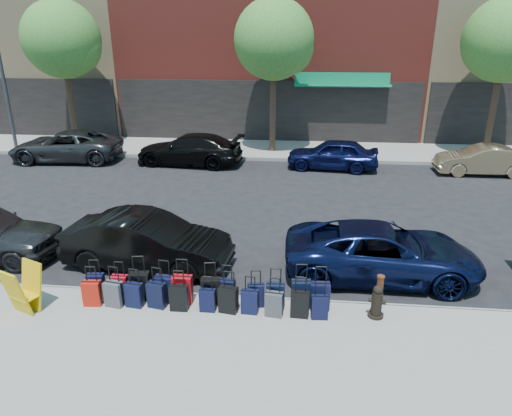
# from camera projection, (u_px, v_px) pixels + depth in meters

# --- Properties ---
(ground) EXTENTS (120.00, 120.00, 0.00)m
(ground) POSITION_uv_depth(u_px,v_px,m) (238.00, 225.00, 14.74)
(ground) COLOR black
(ground) RESTS_ON ground
(sidewalk_near) EXTENTS (60.00, 4.00, 0.15)m
(sidewalk_near) POSITION_uv_depth(u_px,v_px,m) (191.00, 355.00, 8.68)
(sidewalk_near) COLOR gray
(sidewalk_near) RESTS_ON ground
(sidewalk_far) EXTENTS (60.00, 4.00, 0.15)m
(sidewalk_far) POSITION_uv_depth(u_px,v_px,m) (263.00, 149.00, 24.00)
(sidewalk_far) COLOR gray
(sidewalk_far) RESTS_ON ground
(curb_near) EXTENTS (60.00, 0.08, 0.15)m
(curb_near) POSITION_uv_depth(u_px,v_px,m) (211.00, 297.00, 10.55)
(curb_near) COLOR gray
(curb_near) RESTS_ON ground
(curb_far) EXTENTS (60.00, 0.08, 0.15)m
(curb_far) POSITION_uv_depth(u_px,v_px,m) (260.00, 159.00, 22.13)
(curb_far) COLOR gray
(curb_far) RESTS_ON ground
(tree_left) EXTENTS (3.80, 3.80, 7.27)m
(tree_left) POSITION_uv_depth(u_px,v_px,m) (65.00, 41.00, 22.54)
(tree_left) COLOR black
(tree_left) RESTS_ON sidewalk_far
(tree_center) EXTENTS (3.80, 3.80, 7.27)m
(tree_center) POSITION_uv_depth(u_px,v_px,m) (277.00, 42.00, 21.56)
(tree_center) COLOR black
(tree_center) RESTS_ON sidewalk_far
(tree_right) EXTENTS (3.80, 3.80, 7.27)m
(tree_right) POSITION_uv_depth(u_px,v_px,m) (509.00, 42.00, 20.59)
(tree_right) COLOR black
(tree_right) RESTS_ON sidewalk_far
(streetlight) EXTENTS (2.59, 0.18, 8.00)m
(streetlight) POSITION_uv_depth(u_px,v_px,m) (3.00, 58.00, 22.43)
(streetlight) COLOR #333338
(streetlight) RESTS_ON sidewalk_far
(suitcase_front_0) EXTENTS (0.40, 0.25, 0.92)m
(suitcase_front_0) POSITION_uv_depth(u_px,v_px,m) (96.00, 285.00, 10.35)
(suitcase_front_0) COLOR black
(suitcase_front_0) RESTS_ON sidewalk_near
(suitcase_front_1) EXTENTS (0.36, 0.20, 0.88)m
(suitcase_front_1) POSITION_uv_depth(u_px,v_px,m) (120.00, 286.00, 10.34)
(suitcase_front_1) COLOR #A40A1B
(suitcase_front_1) RESTS_ON sidewalk_near
(suitcase_front_2) EXTENTS (0.46, 0.30, 1.04)m
(suitcase_front_2) POSITION_uv_depth(u_px,v_px,m) (140.00, 286.00, 10.26)
(suitcase_front_2) COLOR black
(suitcase_front_2) RESTS_ON sidewalk_near
(suitcase_front_3) EXTENTS (0.43, 0.27, 1.00)m
(suitcase_front_3) POSITION_uv_depth(u_px,v_px,m) (164.00, 289.00, 10.17)
(suitcase_front_3) COLOR black
(suitcase_front_3) RESTS_ON sidewalk_near
(suitcase_front_4) EXTENTS (0.44, 0.24, 1.04)m
(suitcase_front_4) POSITION_uv_depth(u_px,v_px,m) (183.00, 289.00, 10.12)
(suitcase_front_4) COLOR #A70A0F
(suitcase_front_4) RESTS_ON sidewalk_near
(suitcase_front_5) EXTENTS (0.44, 0.28, 0.99)m
(suitcase_front_5) POSITION_uv_depth(u_px,v_px,m) (211.00, 291.00, 10.08)
(suitcase_front_5) COLOR black
(suitcase_front_5) RESTS_ON sidewalk_near
(suitcase_front_6) EXTENTS (0.39, 0.24, 0.92)m
(suitcase_front_6) POSITION_uv_depth(u_px,v_px,m) (227.00, 291.00, 10.12)
(suitcase_front_6) COLOR black
(suitcase_front_6) RESTS_ON sidewalk_near
(suitcase_front_7) EXTENTS (0.38, 0.24, 0.86)m
(suitcase_front_7) POSITION_uv_depth(u_px,v_px,m) (256.00, 295.00, 10.01)
(suitcase_front_7) COLOR black
(suitcase_front_7) RESTS_ON sidewalk_near
(suitcase_front_8) EXTENTS (0.40, 0.23, 0.94)m
(suitcase_front_8) POSITION_uv_depth(u_px,v_px,m) (275.00, 296.00, 9.94)
(suitcase_front_8) COLOR black
(suitcase_front_8) RESTS_ON sidewalk_near
(suitcase_front_9) EXTENTS (0.44, 0.27, 1.01)m
(suitcase_front_9) POSITION_uv_depth(u_px,v_px,m) (301.00, 294.00, 9.97)
(suitcase_front_9) COLOR black
(suitcase_front_9) RESTS_ON sidewalk_near
(suitcase_front_10) EXTENTS (0.43, 0.25, 1.01)m
(suitcase_front_10) POSITION_uv_depth(u_px,v_px,m) (320.00, 296.00, 9.89)
(suitcase_front_10) COLOR black
(suitcase_front_10) RESTS_ON sidewalk_near
(suitcase_back_0) EXTENTS (0.40, 0.25, 0.92)m
(suitcase_back_0) POSITION_uv_depth(u_px,v_px,m) (92.00, 293.00, 10.05)
(suitcase_back_0) COLOR #B2180B
(suitcase_back_0) RESTS_ON sidewalk_near
(suitcase_back_1) EXTENTS (0.43, 0.29, 0.94)m
(suitcase_back_1) POSITION_uv_depth(u_px,v_px,m) (114.00, 294.00, 10.01)
(suitcase_back_1) COLOR #404045
(suitcase_back_1) RESTS_ON sidewalk_near
(suitcase_back_2) EXTENTS (0.40, 0.27, 0.89)m
(suitcase_back_2) POSITION_uv_depth(u_px,v_px,m) (134.00, 295.00, 10.00)
(suitcase_back_2) COLOR black
(suitcase_back_2) RESTS_ON sidewalk_near
(suitcase_back_3) EXTENTS (0.43, 0.30, 0.94)m
(suitcase_back_3) POSITION_uv_depth(u_px,v_px,m) (157.00, 295.00, 9.97)
(suitcase_back_3) COLOR black
(suitcase_back_3) RESTS_ON sidewalk_near
(suitcase_back_4) EXTENTS (0.39, 0.23, 0.92)m
(suitcase_back_4) POSITION_uv_depth(u_px,v_px,m) (179.00, 298.00, 9.87)
(suitcase_back_4) COLOR black
(suitcase_back_4) RESTS_ON sidewalk_near
(suitcase_back_5) EXTENTS (0.34, 0.20, 0.81)m
(suitcase_back_5) POSITION_uv_depth(u_px,v_px,m) (208.00, 300.00, 9.84)
(suitcase_back_5) COLOR black
(suitcase_back_5) RESTS_ON sidewalk_near
(suitcase_back_6) EXTENTS (0.43, 0.30, 0.95)m
(suitcase_back_6) POSITION_uv_depth(u_px,v_px,m) (228.00, 300.00, 9.79)
(suitcase_back_6) COLOR black
(suitcase_back_6) RESTS_ON sidewalk_near
(suitcase_back_7) EXTENTS (0.37, 0.23, 0.86)m
(suitcase_back_7) POSITION_uv_depth(u_px,v_px,m) (250.00, 302.00, 9.76)
(suitcase_back_7) COLOR black
(suitcase_back_7) RESTS_ON sidewalk_near
(suitcase_back_8) EXTENTS (0.40, 0.26, 0.88)m
(suitcase_back_8) POSITION_uv_depth(u_px,v_px,m) (274.00, 304.00, 9.66)
(suitcase_back_8) COLOR #3B3B40
(suitcase_back_8) RESTS_ON sidewalk_near
(suitcase_back_9) EXTENTS (0.40, 0.25, 0.92)m
(suitcase_back_9) POSITION_uv_depth(u_px,v_px,m) (300.00, 304.00, 9.63)
(suitcase_back_9) COLOR black
(suitcase_back_9) RESTS_ON sidewalk_near
(suitcase_back_10) EXTENTS (0.36, 0.23, 0.84)m
(suitcase_back_10) POSITION_uv_depth(u_px,v_px,m) (320.00, 307.00, 9.58)
(suitcase_back_10) COLOR black
(suitcase_back_10) RESTS_ON sidewalk_near
(fire_hydrant) EXTENTS (0.38, 0.33, 0.74)m
(fire_hydrant) POSITION_uv_depth(u_px,v_px,m) (377.00, 302.00, 9.60)
(fire_hydrant) COLOR black
(fire_hydrant) RESTS_ON sidewalk_near
(bollard) EXTENTS (0.16, 0.16, 0.87)m
(bollard) POSITION_uv_depth(u_px,v_px,m) (379.00, 293.00, 9.73)
(bollard) COLOR #38190C
(bollard) RESTS_ON sidewalk_near
(display_rack) EXTENTS (0.81, 0.84, 1.07)m
(display_rack) POSITION_uv_depth(u_px,v_px,m) (24.00, 289.00, 9.74)
(display_rack) COLOR gold
(display_rack) RESTS_ON sidewalk_near
(car_near_1) EXTENTS (4.50, 1.98, 1.44)m
(car_near_1) POSITION_uv_depth(u_px,v_px,m) (147.00, 242.00, 11.85)
(car_near_1) COLOR black
(car_near_1) RESTS_ON ground
(car_near_2) EXTENTS (4.87, 2.28, 1.35)m
(car_near_2) POSITION_uv_depth(u_px,v_px,m) (382.00, 252.00, 11.43)
(car_near_2) COLOR #0C1335
(car_near_2) RESTS_ON ground
(car_far_0) EXTENTS (5.35, 2.75, 1.44)m
(car_far_0) POSITION_uv_depth(u_px,v_px,m) (66.00, 146.00, 21.91)
(car_far_0) COLOR #303032
(car_far_0) RESTS_ON ground
(car_far_1) EXTENTS (5.12, 2.47, 1.44)m
(car_far_1) POSITION_uv_depth(u_px,v_px,m) (189.00, 149.00, 21.29)
(car_far_1) COLOR black
(car_far_1) RESTS_ON ground
(car_far_2) EXTENTS (4.20, 2.05, 1.38)m
(car_far_2) POSITION_uv_depth(u_px,v_px,m) (332.00, 154.00, 20.56)
(car_far_2) COLOR #0C1037
(car_far_2) RESTS_ON ground
(car_far_3) EXTENTS (3.88, 1.37, 1.28)m
(car_far_3) POSITION_uv_depth(u_px,v_px,m) (482.00, 160.00, 19.80)
(car_far_3) COLOR #9F8862
(car_far_3) RESTS_ON ground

